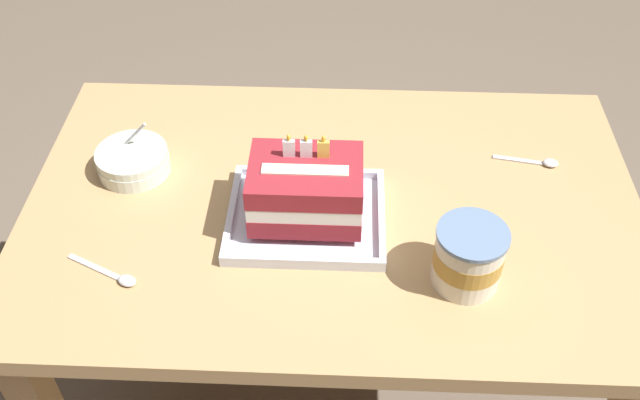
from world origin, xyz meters
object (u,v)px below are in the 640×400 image
birthday_cake (306,189)px  serving_spoon_near_tray (542,162)px  foil_tray (306,217)px  bowl_stack (133,161)px  ice_cream_tub (469,257)px  serving_spoon_by_bowls (118,277)px

birthday_cake → serving_spoon_near_tray: 0.50m
foil_tray → bowl_stack: size_ratio=2.02×
birthday_cake → serving_spoon_near_tray: bearing=20.9°
bowl_stack → ice_cream_tub: size_ratio=1.19×
bowl_stack → serving_spoon_by_bowls: size_ratio=1.03×
birthday_cake → serving_spoon_near_tray: birthday_cake is taller
bowl_stack → ice_cream_tub: (0.63, -0.26, 0.03)m
serving_spoon_by_bowls → bowl_stack: bearing=97.5°
foil_tray → birthday_cake: size_ratio=1.44×
bowl_stack → serving_spoon_near_tray: (0.82, 0.05, -0.02)m
ice_cream_tub → serving_spoon_by_bowls: bearing=-177.7°
ice_cream_tub → serving_spoon_by_bowls: (-0.59, -0.02, -0.05)m
ice_cream_tub → bowl_stack: bearing=157.7°
bowl_stack → birthday_cake: bearing=-19.8°
bowl_stack → serving_spoon_near_tray: 0.82m
foil_tray → serving_spoon_near_tray: (0.47, 0.18, -0.00)m
birthday_cake → serving_spoon_by_bowls: size_ratio=1.45×
foil_tray → birthday_cake: birthday_cake is taller
foil_tray → ice_cream_tub: (0.28, -0.13, 0.05)m
foil_tray → serving_spoon_by_bowls: (-0.31, -0.16, -0.00)m
bowl_stack → serving_spoon_near_tray: bearing=3.7°
foil_tray → serving_spoon_near_tray: foil_tray is taller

